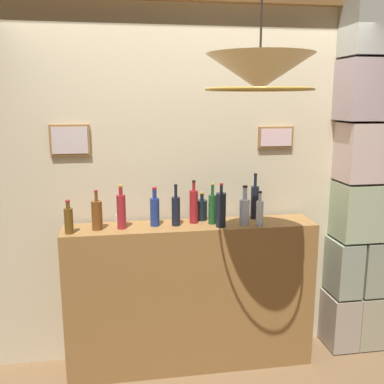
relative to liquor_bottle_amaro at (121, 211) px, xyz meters
The scene contains 17 objects.
panelled_rear_partition 0.60m from the liquor_bottle_amaro, 27.82° to the left, with size 3.78×0.15×2.80m.
stone_pillar 1.85m from the liquor_bottle_amaro, ahead, with size 0.45×0.36×2.72m.
bar_shelf_unit 0.84m from the liquor_bottle_amaro, ahead, with size 1.82×0.33×1.11m, color olive.
liquor_bottle_amaro is the anchor object (origin of this frame).
liquor_bottle_tequila 0.52m from the liquor_bottle_amaro, ahead, with size 0.06×0.06×0.31m.
liquor_bottle_bourbon 0.17m from the liquor_bottle_amaro, behind, with size 0.07×0.07×0.28m.
liquor_bottle_whiskey 1.00m from the liquor_bottle_amaro, ahead, with size 0.06×0.06×0.35m.
liquor_bottle_vodka 0.69m from the liquor_bottle_amaro, ahead, with size 0.07×0.07×0.31m.
liquor_bottle_vermouth 0.61m from the liquor_bottle_amaro, 12.26° to the left, with size 0.08×0.08×0.21m.
liquor_bottle_port 0.24m from the liquor_bottle_amaro, ahead, with size 0.07×0.07×0.28m.
liquor_bottle_gin 0.38m from the liquor_bottle_amaro, ahead, with size 0.06×0.06×0.30m.
liquor_bottle_brandy 0.36m from the liquor_bottle_amaro, 169.93° to the right, with size 0.06×0.06×0.23m.
liquor_bottle_rye 0.87m from the liquor_bottle_amaro, ahead, with size 0.07×0.07×0.28m.
liquor_bottle_rum 0.65m from the liquor_bottle_amaro, ahead, with size 0.06×0.06×0.30m.
liquor_bottle_mezcal 0.97m from the liquor_bottle_amaro, ahead, with size 0.05×0.05×0.25m.
glass_tumbler_rocks 0.14m from the liquor_bottle_amaro, 92.97° to the left, with size 0.07×0.07×0.07m.
pendant_lamp 1.33m from the liquor_bottle_amaro, 38.70° to the right, with size 0.59×0.59×0.59m.
Camera 1 is at (-0.47, -2.14, 1.99)m, focal length 41.00 mm.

